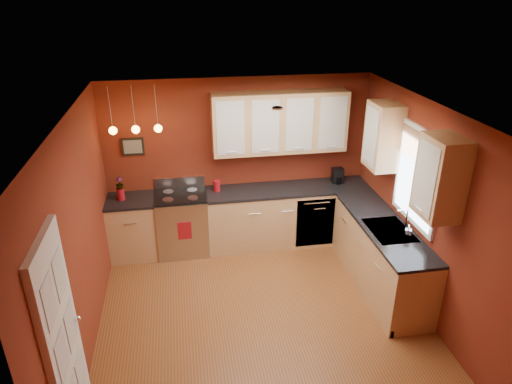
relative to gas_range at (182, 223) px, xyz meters
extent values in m
plane|color=brown|center=(0.92, -1.80, -0.48)|extent=(4.20, 4.20, 0.00)
cube|color=white|center=(0.92, -1.80, 2.12)|extent=(4.00, 4.20, 0.02)
cube|color=maroon|center=(0.92, 0.30, 0.82)|extent=(4.00, 0.02, 2.60)
cube|color=maroon|center=(0.92, -3.90, 0.82)|extent=(4.00, 0.02, 2.60)
cube|color=maroon|center=(-1.08, -1.80, 0.82)|extent=(0.02, 4.20, 2.60)
cube|color=maroon|center=(2.92, -1.80, 0.82)|extent=(0.02, 4.20, 2.60)
cube|color=tan|center=(-0.73, 0.00, -0.03)|extent=(0.70, 0.60, 0.90)
cube|color=tan|center=(1.65, 0.00, -0.03)|extent=(2.54, 0.60, 0.90)
cube|color=tan|center=(2.62, -1.35, -0.03)|extent=(0.60, 2.10, 0.90)
cube|color=black|center=(-0.73, 0.00, 0.44)|extent=(0.70, 0.62, 0.04)
cube|color=black|center=(1.65, 0.00, 0.44)|extent=(2.54, 0.62, 0.04)
cube|color=black|center=(2.62, -1.35, 0.44)|extent=(0.62, 2.10, 0.04)
cube|color=#B6B5BA|center=(0.00, 0.00, -0.02)|extent=(0.76, 0.64, 0.92)
cube|color=black|center=(0.00, -0.30, 0.00)|extent=(0.55, 0.02, 0.32)
cylinder|color=#B6B5BA|center=(0.00, -0.31, 0.24)|extent=(0.60, 0.02, 0.02)
cube|color=black|center=(0.00, 0.00, 0.45)|extent=(0.76, 0.60, 0.03)
cylinder|color=gray|center=(-0.18, -0.14, 0.47)|extent=(0.16, 0.16, 0.01)
cylinder|color=gray|center=(0.18, -0.14, 0.47)|extent=(0.16, 0.16, 0.01)
cylinder|color=gray|center=(-0.18, 0.14, 0.47)|extent=(0.16, 0.16, 0.01)
cylinder|color=gray|center=(0.18, 0.14, 0.47)|extent=(0.16, 0.16, 0.01)
cube|color=#B6B5BA|center=(0.00, 0.30, 0.55)|extent=(0.76, 0.04, 0.16)
cube|color=#B6B5BA|center=(2.02, -0.29, -0.03)|extent=(0.60, 0.02, 0.80)
cube|color=gray|center=(2.62, -1.50, 0.43)|extent=(0.50, 0.70, 0.05)
cube|color=black|center=(2.62, -1.33, 0.42)|extent=(0.42, 0.30, 0.02)
cube|color=black|center=(2.62, -1.67, 0.42)|extent=(0.42, 0.30, 0.02)
cylinder|color=white|center=(2.84, -1.50, 0.60)|extent=(0.02, 0.02, 0.28)
cylinder|color=white|center=(2.77, -1.50, 0.73)|extent=(0.16, 0.02, 0.02)
cube|color=white|center=(2.90, -1.50, 1.17)|extent=(0.04, 1.02, 1.22)
cube|color=white|center=(2.89, -1.50, 1.17)|extent=(0.01, 0.90, 1.10)
cube|color=#A27251|center=(2.87, -1.50, 1.54)|extent=(0.02, 0.96, 0.36)
cube|color=white|center=(-1.05, -3.00, 0.54)|extent=(0.06, 0.82, 2.05)
cube|color=silver|center=(-1.02, -3.18, 1.12)|extent=(0.00, 0.28, 0.40)
cube|color=silver|center=(-1.02, -2.82, 1.12)|extent=(0.00, 0.28, 0.40)
cube|color=silver|center=(-1.02, -3.18, 0.57)|extent=(0.00, 0.28, 0.40)
cube|color=silver|center=(-1.02, -2.82, 0.57)|extent=(0.00, 0.28, 0.40)
cube|color=silver|center=(-1.02, -2.82, 0.02)|extent=(0.00, 0.28, 0.40)
sphere|color=white|center=(-0.99, -2.67, 0.52)|extent=(0.06, 0.06, 0.06)
cube|color=tan|center=(1.52, 0.12, 1.47)|extent=(2.00, 0.35, 0.90)
cube|color=tan|center=(2.75, -1.48, 1.47)|extent=(0.35, 1.95, 0.90)
cube|color=black|center=(-0.63, 0.28, 1.17)|extent=(0.32, 0.03, 0.26)
cylinder|color=gray|center=(-0.83, -0.05, 1.82)|extent=(0.01, 0.01, 0.60)
sphere|color=#FFA53F|center=(-0.83, -0.05, 1.52)|extent=(0.11, 0.11, 0.11)
cylinder|color=gray|center=(-0.53, -0.05, 1.82)|extent=(0.01, 0.01, 0.60)
sphere|color=#FFA53F|center=(-0.53, -0.05, 1.52)|extent=(0.11, 0.11, 0.11)
cylinder|color=gray|center=(-0.23, -0.05, 1.82)|extent=(0.01, 0.01, 0.60)
sphere|color=#FFA53F|center=(-0.23, -0.05, 1.52)|extent=(0.11, 0.11, 0.11)
cylinder|color=maroon|center=(0.55, 0.08, 0.54)|extent=(0.10, 0.10, 0.16)
cylinder|color=maroon|center=(0.55, 0.08, 0.62)|extent=(0.11, 0.11, 0.02)
cylinder|color=maroon|center=(-0.85, 0.01, 0.55)|extent=(0.11, 0.11, 0.17)
imported|color=maroon|center=(-0.85, 0.01, 0.71)|extent=(0.11, 0.11, 0.19)
cube|color=black|center=(2.46, 0.07, 0.58)|extent=(0.17, 0.14, 0.24)
cylinder|color=black|center=(2.46, 0.03, 0.51)|extent=(0.09, 0.09, 0.11)
imported|color=white|center=(2.76, -1.72, 0.54)|extent=(0.10, 0.10, 0.17)
cube|color=maroon|center=(0.03, -0.33, 0.04)|extent=(0.20, 0.01, 0.27)
camera|label=1|loc=(0.07, -6.23, 3.34)|focal=32.00mm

